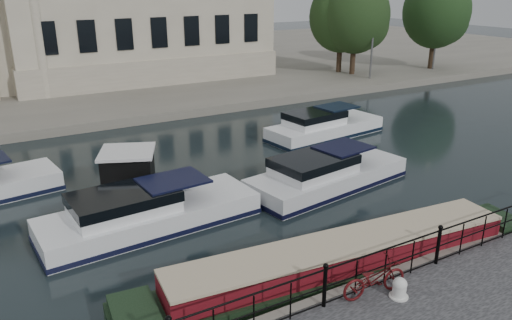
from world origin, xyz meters
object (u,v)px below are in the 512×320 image
Objects in this scene: bicycle at (374,278)px; harbour_hut at (129,179)px; narrowboat at (344,266)px; mooring_bollard at (399,288)px.

bicycle is 0.54× the size of harbour_hut.
narrowboat is 9.17m from harbour_hut.
bicycle is at bearing 141.96° from mooring_bollard.
harbour_hut is (-3.90, 10.39, 0.14)m from mooring_bollard.
bicycle is at bearing -99.17° from narrowboat.
mooring_bollard is at bearing -46.49° from harbour_hut.
bicycle reaches higher than mooring_bollard.
narrowboat is (-0.07, 2.08, -0.45)m from mooring_bollard.
bicycle is 3.35× the size of mooring_bollard.
narrowboat reaches higher than mooring_bollard.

